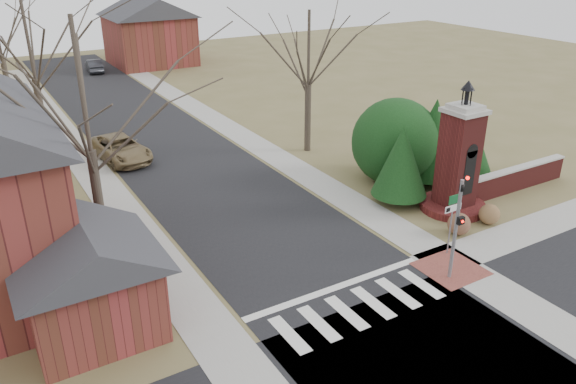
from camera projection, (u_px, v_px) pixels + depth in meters
ground at (374, 319)px, 19.80m from camera, size 120.00×120.00×0.00m
main_street at (163, 143)px, 37.02m from camera, size 8.00×70.00×0.01m
cross_street at (435, 370)px, 17.45m from camera, size 120.00×8.00×0.01m
crosswalk_zone at (360, 307)px, 20.42m from camera, size 8.00×2.20×0.02m
stop_bar at (336, 288)px, 21.60m from camera, size 8.00×0.35×0.02m
sidewalk_right_main at (234, 131)px, 39.45m from camera, size 2.00×60.00×0.02m
sidewalk_left at (82, 158)px, 34.57m from camera, size 2.00×60.00×0.02m
curb_apron at (451, 269)px, 22.83m from camera, size 2.40×2.40×0.02m
traffic_signal_pole at (458, 219)px, 21.21m from camera, size 0.28×0.41×4.50m
sign_post at (452, 213)px, 23.18m from camera, size 0.90×0.07×2.75m
brick_gate_monument at (457, 169)px, 27.05m from camera, size 3.20×3.20×6.47m
brick_garden_wall at (514, 179)px, 29.78m from camera, size 7.50×0.50×1.30m
garage_left at (88, 273)px, 18.40m from camera, size 4.80×4.80×4.29m
house_distant_right at (149, 29)px, 59.62m from camera, size 8.80×8.80×7.30m
evergreen_near at (401, 160)px, 27.72m from camera, size 2.80×2.80×4.10m
evergreen_mid at (433, 137)px, 30.08m from camera, size 3.40×3.40×4.70m
evergreen_far at (472, 148)px, 30.53m from camera, size 2.40×2.40×3.30m
evergreen_mass at (396, 138)px, 30.48m from camera, size 4.80×4.80×4.80m
bare_tree_0 at (79, 77)px, 20.41m from camera, size 8.05×8.05×11.15m
bare_tree_1 at (25, 25)px, 30.45m from camera, size 8.40×8.40×11.64m
bare_tree_3 at (309, 43)px, 33.11m from camera, size 7.00×7.00×9.70m
pickup_truck at (120, 149)px, 33.97m from camera, size 3.09×5.47×1.44m
distant_car at (94, 66)px, 56.96m from camera, size 1.77×4.07×1.30m
dry_shrub_left at (459, 224)px, 25.36m from camera, size 1.03×1.03×1.03m
dry_shrub_right at (489, 214)px, 26.31m from camera, size 0.98×0.98×0.98m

